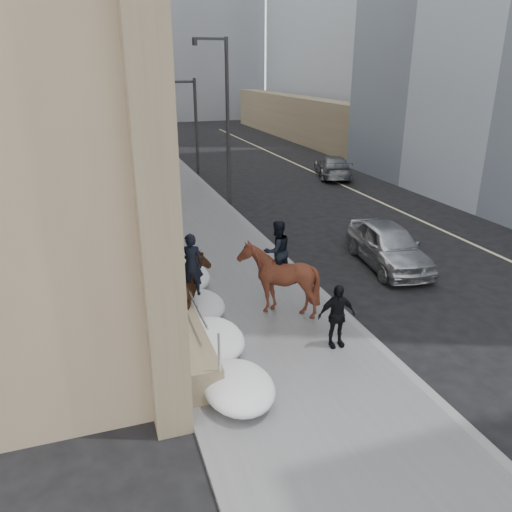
{
  "coord_description": "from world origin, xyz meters",
  "views": [
    {
      "loc": [
        -3.87,
        -10.49,
        6.78
      ],
      "look_at": [
        0.35,
        2.04,
        1.7
      ],
      "focal_mm": 35.0,
      "sensor_mm": 36.0,
      "label": 1
    }
  ],
  "objects_px": {
    "mounted_horse_right": "(278,275)",
    "car_grey": "(333,166)",
    "pedestrian": "(337,316)",
    "car_silver": "(388,245)",
    "mounted_horse_left": "(191,292)"
  },
  "relations": [
    {
      "from": "mounted_horse_right",
      "to": "car_grey",
      "type": "relative_size",
      "value": 0.57
    },
    {
      "from": "pedestrian",
      "to": "car_silver",
      "type": "xyz_separation_m",
      "value": [
        4.39,
        4.52,
        -0.19
      ]
    },
    {
      "from": "mounted_horse_left",
      "to": "car_silver",
      "type": "distance_m",
      "value": 7.96
    },
    {
      "from": "car_silver",
      "to": "car_grey",
      "type": "xyz_separation_m",
      "value": [
        5.03,
        14.31,
        -0.09
      ]
    },
    {
      "from": "car_grey",
      "to": "pedestrian",
      "type": "bearing_deg",
      "value": 81.23
    },
    {
      "from": "mounted_horse_left",
      "to": "car_silver",
      "type": "height_order",
      "value": "mounted_horse_left"
    },
    {
      "from": "mounted_horse_right",
      "to": "car_silver",
      "type": "xyz_separation_m",
      "value": [
        5.11,
        2.31,
        -0.49
      ]
    },
    {
      "from": "mounted_horse_right",
      "to": "car_silver",
      "type": "bearing_deg",
      "value": -168.52
    },
    {
      "from": "mounted_horse_right",
      "to": "pedestrian",
      "type": "relative_size",
      "value": 1.61
    },
    {
      "from": "pedestrian",
      "to": "mounted_horse_right",
      "type": "bearing_deg",
      "value": 111.28
    },
    {
      "from": "car_silver",
      "to": "car_grey",
      "type": "relative_size",
      "value": 0.96
    },
    {
      "from": "mounted_horse_left",
      "to": "pedestrian",
      "type": "height_order",
      "value": "mounted_horse_left"
    },
    {
      "from": "car_silver",
      "to": "mounted_horse_right",
      "type": "bearing_deg",
      "value": -147.77
    },
    {
      "from": "mounted_horse_left",
      "to": "car_grey",
      "type": "distance_m",
      "value": 20.88
    },
    {
      "from": "mounted_horse_left",
      "to": "mounted_horse_right",
      "type": "distance_m",
      "value": 2.5
    }
  ]
}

